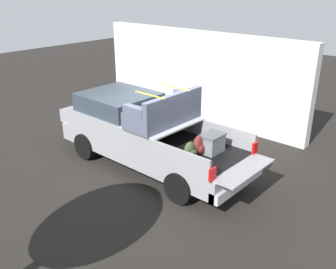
# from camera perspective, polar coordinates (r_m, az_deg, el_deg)

# --- Properties ---
(ground_plane) EXTENTS (40.00, 40.00, 0.00)m
(ground_plane) POSITION_cam_1_polar(r_m,az_deg,el_deg) (10.43, -2.47, -4.75)
(ground_plane) COLOR black
(pickup_truck) EXTENTS (6.05, 2.06, 2.23)m
(pickup_truck) POSITION_cam_1_polar(r_m,az_deg,el_deg) (10.27, -3.98, 0.58)
(pickup_truck) COLOR gray
(pickup_truck) RESTS_ON ground_plane
(building_facade) EXTENTS (8.56, 0.36, 3.16)m
(building_facade) POSITION_cam_1_polar(r_m,az_deg,el_deg) (13.73, 4.47, 8.96)
(building_facade) COLOR silver
(building_facade) RESTS_ON ground_plane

